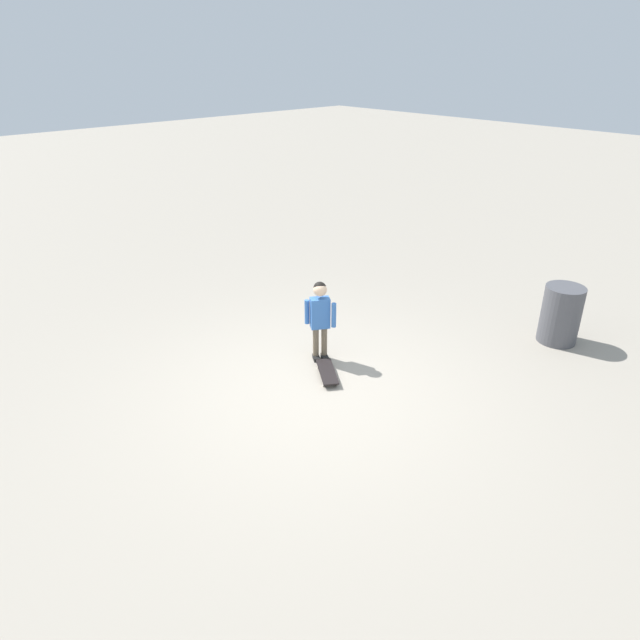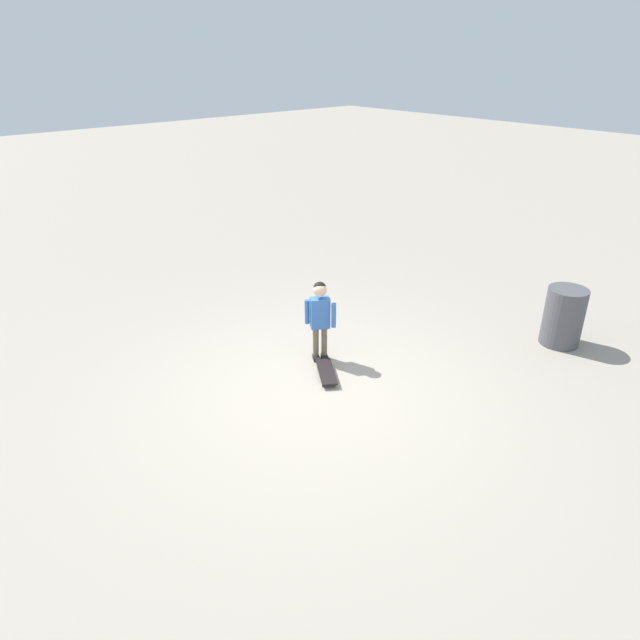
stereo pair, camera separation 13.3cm
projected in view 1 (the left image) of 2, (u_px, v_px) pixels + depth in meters
ground_plane at (316, 391)px, 6.59m from camera, size 50.00×50.00×0.00m
child_person at (320, 312)px, 7.01m from camera, size 0.28×0.36×1.06m
skateboard at (327, 372)px, 6.87m from camera, size 0.49×0.61×0.07m
trash_bin at (561, 314)px, 7.55m from camera, size 0.52×0.52×0.80m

